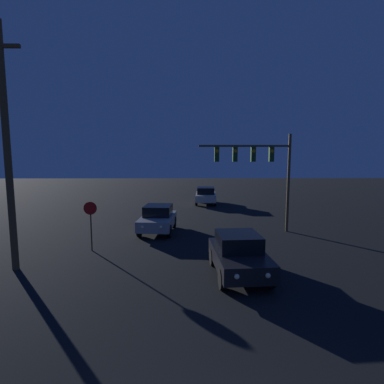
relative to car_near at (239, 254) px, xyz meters
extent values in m
cube|color=black|center=(0.00, -0.05, -0.15)|extent=(2.17, 3.93, 0.65)
cube|color=black|center=(-0.01, 0.14, 0.50)|extent=(1.75, 1.91, 0.64)
cylinder|color=black|center=(0.96, -1.17, -0.48)|extent=(0.26, 0.76, 0.75)
cylinder|color=black|center=(-0.81, -1.28, -0.48)|extent=(0.26, 0.76, 0.75)
cylinder|color=black|center=(0.82, 1.19, -0.48)|extent=(0.26, 0.76, 0.75)
cylinder|color=black|center=(-0.96, 1.08, -0.48)|extent=(0.26, 0.76, 0.75)
sphere|color=#F9EFC6|center=(0.65, -1.94, -0.08)|extent=(0.18, 0.18, 0.18)
sphere|color=#F9EFC6|center=(-0.41, -2.01, -0.08)|extent=(0.18, 0.18, 0.18)
cube|color=#99999E|center=(-3.91, 6.85, -0.15)|extent=(2.23, 3.96, 0.65)
cube|color=black|center=(-3.90, 7.05, 0.50)|extent=(1.78, 1.94, 0.64)
cylinder|color=black|center=(-3.12, 5.61, -0.48)|extent=(0.27, 0.76, 0.75)
cylinder|color=black|center=(-4.89, 5.74, -0.48)|extent=(0.27, 0.76, 0.75)
cylinder|color=black|center=(-2.94, 7.97, -0.48)|extent=(0.27, 0.76, 0.75)
cylinder|color=black|center=(-4.71, 8.10, -0.48)|extent=(0.27, 0.76, 0.75)
sphere|color=#F9EFC6|center=(-3.54, 4.89, -0.08)|extent=(0.18, 0.18, 0.18)
sphere|color=#F9EFC6|center=(-4.60, 4.97, -0.08)|extent=(0.18, 0.18, 0.18)
cube|color=beige|center=(-0.22, 17.81, -0.15)|extent=(2.16, 3.93, 0.65)
cube|color=black|center=(-0.24, 17.62, 0.50)|extent=(1.75, 1.91, 0.64)
cylinder|color=black|center=(-1.04, 19.04, -0.48)|extent=(0.26, 0.76, 0.75)
cylinder|color=black|center=(0.73, 18.94, -0.48)|extent=(0.26, 0.76, 0.75)
cylinder|color=black|center=(-1.18, 16.68, -0.48)|extent=(0.26, 0.76, 0.75)
cylinder|color=black|center=(0.59, 16.58, -0.48)|extent=(0.26, 0.76, 0.75)
sphere|color=#F9EFC6|center=(-0.64, 19.77, -0.08)|extent=(0.18, 0.18, 0.18)
sphere|color=#F9EFC6|center=(0.42, 19.70, -0.08)|extent=(0.18, 0.18, 0.18)
cylinder|color=brown|center=(4.23, 6.87, 2.19)|extent=(0.18, 0.18, 6.09)
cube|color=brown|center=(1.43, 6.87, 4.51)|extent=(5.60, 0.12, 0.12)
cube|color=#1E471E|center=(3.11, 6.87, 4.00)|extent=(0.28, 0.28, 0.90)
cylinder|color=orange|center=(3.11, 6.72, 4.20)|extent=(0.20, 0.02, 0.20)
cube|color=#1E471E|center=(1.99, 6.87, 4.00)|extent=(0.28, 0.28, 0.90)
cylinder|color=orange|center=(1.99, 6.72, 4.20)|extent=(0.20, 0.02, 0.20)
cube|color=#1E471E|center=(0.87, 6.87, 4.00)|extent=(0.28, 0.28, 0.90)
cylinder|color=orange|center=(0.87, 6.72, 4.20)|extent=(0.20, 0.02, 0.20)
cube|color=#1E471E|center=(-0.25, 6.87, 4.00)|extent=(0.28, 0.28, 0.90)
cylinder|color=orange|center=(-0.25, 6.72, 4.20)|extent=(0.20, 0.02, 0.20)
cylinder|color=brown|center=(-6.88, 3.18, 0.40)|extent=(0.07, 0.07, 2.51)
cylinder|color=red|center=(-6.88, 3.16, 1.33)|extent=(0.65, 0.03, 0.65)
cylinder|color=brown|center=(-9.32, 0.74, 4.14)|extent=(0.28, 0.28, 9.99)
camera|label=1|loc=(-2.06, -11.54, 3.94)|focal=28.00mm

